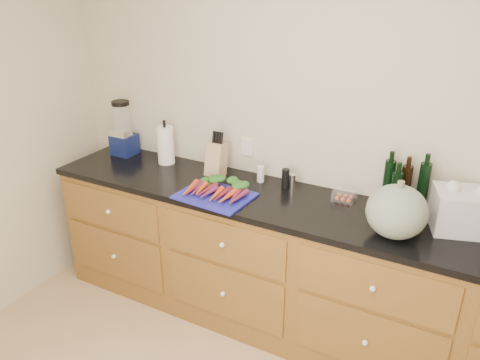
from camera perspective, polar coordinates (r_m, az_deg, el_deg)
The scene contains 15 objects.
wall_back at distance 2.96m, azimuth 11.62°, elevation 5.53°, with size 4.10×0.05×2.60m, color beige.
cabinets at distance 3.06m, azimuth 8.40°, elevation -11.46°, with size 3.60×0.64×0.90m.
countertop at distance 2.82m, azimuth 9.00°, elevation -3.61°, with size 3.64×0.62×0.04m, color black.
cutting_board at distance 2.90m, azimuth -3.08°, elevation -1.93°, with size 0.45×0.34×0.01m, color #1D20A1.
carrots at distance 2.92m, azimuth -2.71°, elevation -1.15°, with size 0.39×0.28×0.05m.
squash at distance 2.55m, azimuth 18.57°, elevation -3.67°, with size 0.32×0.32×0.28m, color slate.
blender_appliance at distance 3.64m, azimuth -14.07°, elevation 5.77°, with size 0.16×0.16×0.41m.
paper_towel at distance 3.42m, azimuth -9.05°, elevation 4.21°, with size 0.12×0.12×0.27m, color white.
knife_block at distance 3.18m, azimuth -2.89°, elevation 2.51°, with size 0.11×0.11×0.23m, color tan.
grinder_salt at distance 3.09m, azimuth 2.53°, elevation 0.73°, with size 0.05×0.05×0.11m, color silver.
grinder_pepper at distance 3.02m, azimuth 5.57°, elevation 0.22°, with size 0.05×0.05×0.12m, color black.
canister_chrome at distance 3.01m, azimuth 6.44°, elevation -0.18°, with size 0.04×0.04×0.10m, color white.
tomato_box at distance 2.91m, azimuth 12.58°, elevation -1.88°, with size 0.13×0.11×0.06m, color white.
bottles at distance 2.85m, azimuth 19.27°, elevation -0.91°, with size 0.25×0.13×0.30m.
grocery_bag at distance 2.76m, azimuth 25.55°, elevation -3.42°, with size 0.31×0.24×0.22m, color white, non-canonical shape.
Camera 1 is at (0.78, -1.09, 2.21)m, focal length 35.00 mm.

